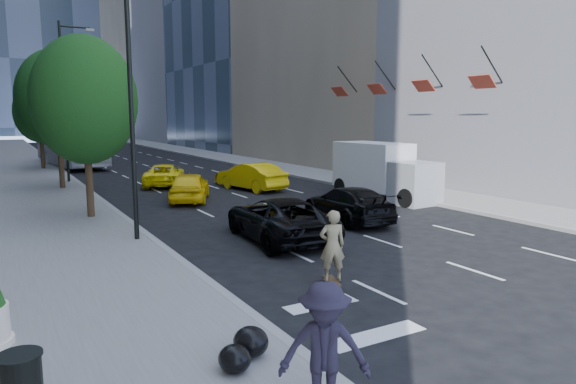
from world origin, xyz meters
TOP-DOWN VIEW (x-y plane):
  - ground at (0.00, 0.00)m, footprint 160.00×160.00m
  - sidewalk_left at (-9.00, 30.00)m, footprint 6.00×120.00m
  - sidewalk_right at (10.00, 30.00)m, footprint 4.00×120.00m
  - tower_right_far at (22.00, 98.00)m, footprint 20.00×24.00m
  - lamp_near at (-6.32, 4.00)m, footprint 2.13×0.22m
  - lamp_far at (-6.32, 22.00)m, footprint 2.13×0.22m
  - tree_near at (-7.20, 9.00)m, footprint 4.20×4.20m
  - tree_mid at (-7.20, 19.00)m, footprint 4.50×4.50m
  - tree_far at (-7.20, 32.00)m, footprint 3.90×3.90m
  - traffic_signal at (-6.40, 40.00)m, footprint 2.48×0.53m
  - facade_flags at (10.64, 10.00)m, footprint 1.85×13.30m
  - skateboarder at (-3.20, -3.00)m, footprint 0.78×0.64m
  - black_sedan_lincoln at (-2.00, 2.00)m, footprint 3.00×5.66m
  - black_sedan_mercedes at (2.00, 3.37)m, footprint 2.47×5.16m
  - taxi_a at (-2.00, 11.50)m, footprint 3.50×4.80m
  - taxi_b at (2.54, 13.64)m, footprint 2.68×5.09m
  - taxi_c at (-1.44, 17.87)m, footprint 3.90×5.42m
  - taxi_d at (2.96, 15.50)m, footprint 2.98×5.06m
  - city_bus at (-4.80, 34.16)m, footprint 4.36×12.97m
  - box_truck at (7.18, 7.29)m, footprint 2.57×6.23m
  - pedestrian_c at (-6.80, -8.00)m, footprint 1.47×1.30m
  - garbage_bags at (-7.07, -5.96)m, footprint 1.06×1.03m

SIDE VIEW (x-z plane):
  - ground at x=0.00m, z-range 0.00..0.00m
  - sidewalk_left at x=-9.00m, z-range 0.00..0.15m
  - sidewalk_right at x=10.00m, z-range 0.00..0.15m
  - garbage_bags at x=-7.07m, z-range 0.14..0.66m
  - taxi_c at x=-1.44m, z-range 0.00..1.37m
  - taxi_d at x=2.96m, z-range 0.00..1.38m
  - black_sedan_mercedes at x=2.00m, z-range 0.00..1.45m
  - black_sedan_lincoln at x=-2.00m, z-range 0.00..1.51m
  - taxi_a at x=-2.00m, z-range 0.00..1.52m
  - taxi_b at x=2.54m, z-range 0.00..1.60m
  - skateboarder at x=-3.20m, z-range 0.00..1.85m
  - pedestrian_c at x=-6.80m, z-range 0.15..2.12m
  - box_truck at x=7.18m, z-range 0.03..2.94m
  - city_bus at x=-4.80m, z-range 0.00..3.54m
  - traffic_signal at x=-6.40m, z-range 1.63..6.83m
  - tree_far at x=-7.20m, z-range 1.16..8.09m
  - tree_near at x=-7.20m, z-range 1.24..8.70m
  - tree_mid at x=-7.20m, z-range 1.32..9.31m
  - lamp_near at x=-6.32m, z-range 0.81..10.81m
  - lamp_far at x=-6.32m, z-range 0.81..10.81m
  - facade_flags at x=10.64m, z-range 5.16..7.21m
  - tower_right_far at x=22.00m, z-range 0.00..50.00m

